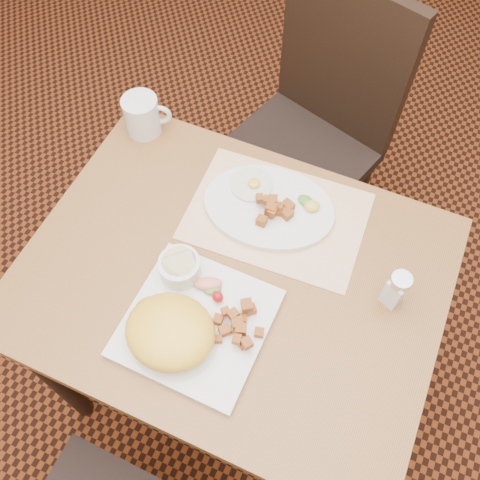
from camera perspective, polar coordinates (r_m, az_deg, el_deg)
name	(u,v)px	position (r m, az deg, el deg)	size (l,w,h in m)	color
ground	(235,374)	(1.86, -0.56, -14.10)	(8.00, 8.00, 0.00)	black
table	(233,294)	(1.26, -0.80, -5.81)	(0.90, 0.70, 0.75)	#925D2D
chair_far	(313,125)	(1.71, 7.78, 12.07)	(0.53, 0.54, 0.97)	black
placemat	(276,216)	(1.24, 3.91, 2.58)	(0.40, 0.28, 0.00)	white
plate_square	(197,323)	(1.11, -4.63, -8.83)	(0.28, 0.28, 0.02)	silver
plate_oval	(269,207)	(1.24, 3.09, 3.53)	(0.30, 0.23, 0.02)	silver
hollandaise_mound	(170,331)	(1.06, -7.52, -9.63)	(0.19, 0.16, 0.07)	yellow
ramekin	(180,267)	(1.13, -6.44, -2.89)	(0.09, 0.09, 0.05)	silver
garnish_sq	(211,288)	(1.12, -3.10, -5.11)	(0.08, 0.06, 0.03)	#387223
fried_egg	(252,184)	(1.26, 1.27, 5.97)	(0.10, 0.10, 0.02)	white
garnish_ov	(310,204)	(1.23, 7.43, 3.84)	(0.06, 0.05, 0.02)	#387223
salt_shaker	(396,289)	(1.13, 16.32, -5.05)	(0.06, 0.06, 0.10)	white
coffee_mug	(143,115)	(1.38, -10.32, 12.95)	(0.12, 0.09, 0.10)	silver
home_fries_sq	(238,324)	(1.08, -0.18, -8.98)	(0.11, 0.11, 0.04)	#AA571B
home_fries_ov	(275,208)	(1.21, 3.71, 3.40)	(0.10, 0.09, 0.04)	#AA571B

